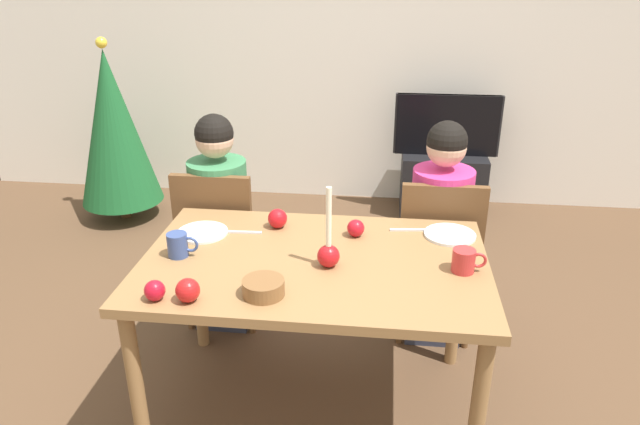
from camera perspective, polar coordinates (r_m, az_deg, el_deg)
The scene contains 22 objects.
ground_plane at distance 2.82m, azimuth -0.50°, elevation -18.13°, with size 7.68×7.68×0.00m, color brown.
back_wall at distance 4.73m, azimuth 3.53°, elevation 16.62°, with size 6.40×0.10×2.60m, color silver.
dining_table at distance 2.42m, azimuth -0.55°, elevation -6.30°, with size 1.40×0.90×0.75m.
chair_left at distance 3.13m, azimuth -9.69°, elevation -2.53°, with size 0.40×0.40×0.90m.
chair_right at distance 3.03m, azimuth 11.38°, elevation -3.62°, with size 0.40×0.40×0.90m.
person_left_child at distance 3.14m, azimuth -9.60°, elevation -1.33°, with size 0.30×0.30×1.17m.
person_right_child at distance 3.03m, azimuth 11.43°, elevation -2.37°, with size 0.30×0.30×1.17m.
tv_stand at distance 4.70m, azimuth 11.76°, elevation 2.77°, with size 0.64×0.40×0.48m, color black.
tv at distance 4.56m, azimuth 12.25°, elevation 8.30°, with size 0.79×0.05×0.46m.
christmas_tree at distance 4.63m, azimuth -19.40°, elevation 7.73°, with size 0.61×0.61×1.36m.
candle_centerpiece at distance 2.30m, azimuth 0.83°, elevation -3.73°, with size 0.09×0.09×0.34m.
plate_left at distance 2.65m, azimuth -11.35°, elevation -1.91°, with size 0.22×0.22×0.01m, color white.
plate_right at distance 2.64m, azimuth 12.50°, elevation -2.12°, with size 0.23×0.23×0.01m, color silver.
mug_left at distance 2.45m, azimuth -13.58°, elevation -3.07°, with size 0.13×0.08×0.10m.
mug_right at distance 2.34m, azimuth 13.85°, elevation -4.56°, with size 0.13×0.09×0.09m.
fork_left at distance 2.62m, azimuth -7.61°, elevation -1.90°, with size 0.18×0.01×0.01m, color silver.
fork_right at distance 2.65m, azimuth 8.73°, elevation -1.68°, with size 0.18×0.01×0.01m, color silver.
bowl_walnuts at distance 2.14m, azimuth -5.52°, elevation -7.26°, with size 0.15×0.15×0.06m, color brown.
apple_near_candle at distance 2.18m, azimuth -15.76°, elevation -7.30°, with size 0.08×0.08×0.08m, color #B71021.
apple_by_left_plate at distance 2.14m, azimuth -12.73°, elevation -7.38°, with size 0.09×0.09×0.09m, color red.
apple_by_right_mug at distance 2.64m, azimuth -4.15°, elevation -0.58°, with size 0.09×0.09×0.09m, color red.
apple_far_edge at distance 2.56m, azimuth 3.49°, elevation -1.52°, with size 0.08×0.08×0.08m, color red.
Camera 1 is at (0.27, -2.08, 1.88)m, focal length 32.95 mm.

